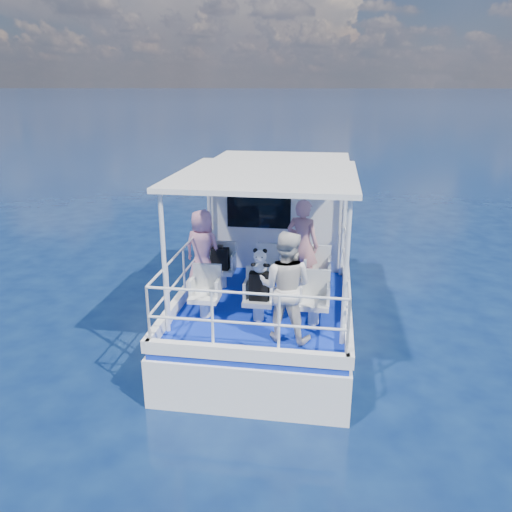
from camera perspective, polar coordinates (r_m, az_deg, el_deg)
The scene contains 20 objects.
ground at distance 9.68m, azimuth 1.25°, elevation -9.21°, with size 2000.00×2000.00×0.00m, color #08183F.
hull at distance 10.56m, azimuth 1.96°, elevation -6.68°, with size 3.00×7.00×1.60m, color white.
deck at distance 10.23m, azimuth 2.02°, elevation -2.38°, with size 2.90×6.90×0.10m, color #0B219A.
cabin at distance 11.12m, azimuth 2.88°, elevation 5.57°, with size 2.85×2.00×2.20m, color white.
canopy at distance 8.46m, azimuth 1.22°, elevation 9.24°, with size 3.00×3.20×0.08m, color white.
canopy_posts at distance 8.68m, azimuth 1.12°, elevation 1.74°, with size 2.77×2.97×2.20m.
railings at distance 8.57m, azimuth 0.81°, elevation -2.73°, with size 2.84×3.59×1.00m, color white, non-canonical shape.
seat_port_fwd at distance 9.55m, azimuth -3.92°, elevation -2.46°, with size 0.48×0.46×0.38m, color silver.
seat_center_fwd at distance 9.40m, azimuth 1.45°, elevation -2.77°, with size 0.48×0.46×0.38m, color silver.
seat_stbd_fwd at distance 9.34m, azimuth 6.95°, elevation -3.06°, with size 0.48×0.46×0.38m, color silver.
seat_port_aft at distance 8.38m, azimuth -5.84°, elevation -5.65°, with size 0.48×0.46×0.38m, color silver.
seat_center_aft at distance 8.22m, azimuth 0.29°, elevation -6.07°, with size 0.48×0.46×0.38m, color silver.
seat_stbd_aft at distance 8.15m, azimuth 6.60°, elevation -6.44°, with size 0.48×0.46×0.38m, color silver.
passenger_port_fwd at distance 9.41m, azimuth -6.12°, elevation 0.79°, with size 0.56×0.40×1.51m, color pink.
passenger_stbd_fwd at distance 9.27m, azimuth 5.32°, elevation 1.26°, with size 0.63×0.41×1.73m, color #C37E84.
passenger_stbd_aft at distance 7.39m, azimuth 3.37°, elevation -3.50°, with size 0.82×0.64×1.70m, color silver.
backpack_port at distance 9.36m, azimuth -4.09°, elevation -0.31°, with size 0.31×0.18×0.41m, color black.
backpack_center at distance 8.01m, azimuth 0.36°, elevation -3.48°, with size 0.31×0.17×0.46m, color black.
compact_camera at distance 9.30m, azimuth -4.09°, elevation 1.09°, with size 0.10×0.06×0.06m, color black.
panda at distance 7.86m, azimuth 0.48°, elevation -0.55°, with size 0.26×0.21×0.40m, color silver, non-canonical shape.
Camera 1 is at (1.09, -8.47, 4.56)m, focal length 35.00 mm.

